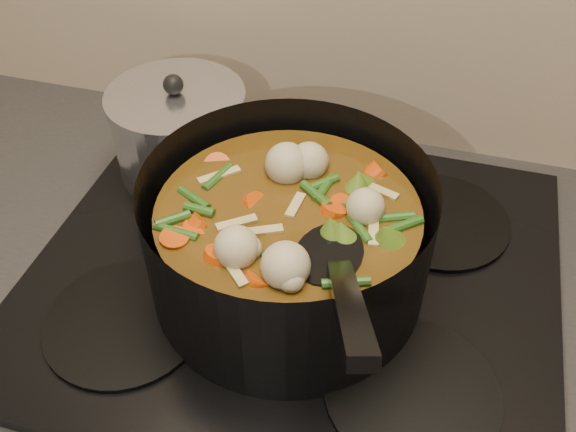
# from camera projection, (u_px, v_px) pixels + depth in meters

# --- Properties ---
(stovetop) EXTENTS (0.62, 0.54, 0.03)m
(stovetop) POSITION_uv_depth(u_px,v_px,m) (294.00, 273.00, 0.78)
(stovetop) COLOR black
(stovetop) RESTS_ON counter
(stockpot) EXTENTS (0.34, 0.41, 0.23)m
(stockpot) POSITION_uv_depth(u_px,v_px,m) (288.00, 241.00, 0.71)
(stockpot) COLOR black
(stockpot) RESTS_ON stovetop
(saucepan) EXTENTS (0.18, 0.18, 0.15)m
(saucepan) POSITION_uv_depth(u_px,v_px,m) (180.00, 132.00, 0.87)
(saucepan) COLOR silver
(saucepan) RESTS_ON stovetop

